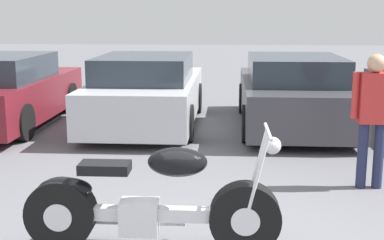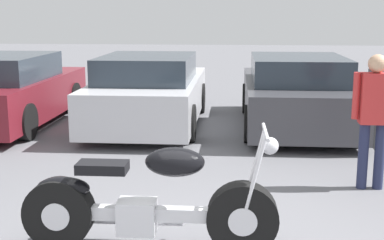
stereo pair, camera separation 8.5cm
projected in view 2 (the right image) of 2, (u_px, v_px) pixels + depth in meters
The scene contains 5 objects.
motorcycle at pixel (146, 204), 4.72m from camera, with size 2.27×0.62×1.10m.
parked_car_maroon at pixel (7, 91), 9.98m from camera, with size 1.89×4.16×1.31m.
parked_car_silver at pixel (149, 92), 9.88m from camera, with size 1.89×4.16×1.31m.
parked_car_dark_grey at pixel (296, 94), 9.69m from camera, with size 1.89×4.16×1.31m.
person_standing at pixel (374, 111), 6.24m from camera, with size 0.52×0.22×1.61m.
Camera 2 is at (0.39, -4.19, 2.09)m, focal length 50.00 mm.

